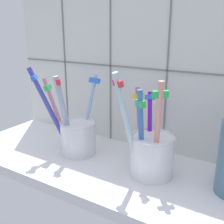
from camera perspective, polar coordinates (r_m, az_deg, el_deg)
The scene contains 4 objects.
counter_slab at distance 53.09cm, azimuth -0.66°, elevation -11.89°, with size 64.00×22.00×2.00cm, color silver.
tile_wall_back at distance 56.96cm, azimuth 5.88°, elevation 12.82°, with size 64.00×2.20×45.00cm.
toothbrush_cup_left at distance 56.04cm, azimuth -7.52°, elevation -4.42°, with size 11.69×11.67×17.77cm.
toothbrush_cup_right at distance 48.11cm, azimuth 8.06°, elevation -8.05°, with size 9.24×11.33×18.63cm.
Camera 1 is at (24.77, -39.10, 27.00)cm, focal length 43.81 mm.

